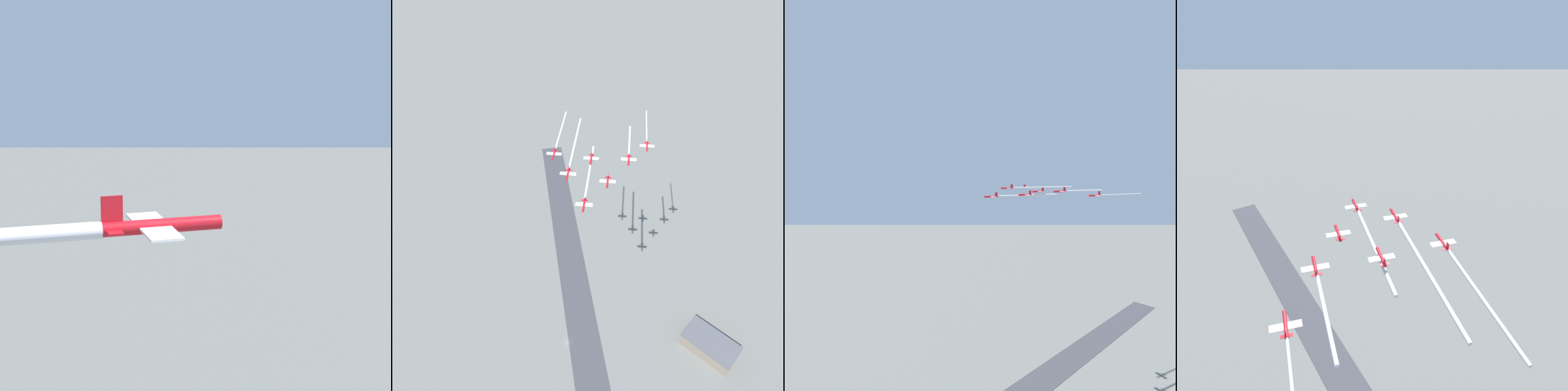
% 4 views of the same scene
% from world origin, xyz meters
% --- Properties ---
extents(jet_0, '(8.40, 8.54, 3.10)m').
position_xyz_m(jet_0, '(-11.01, -7.07, 143.89)').
color(jet_0, red).
extents(jet_1, '(8.40, 8.54, 3.10)m').
position_xyz_m(jet_1, '(-8.85, -27.87, 145.11)').
color(jet_1, red).
extents(jet_2, '(8.40, 8.54, 3.10)m').
position_xyz_m(jet_2, '(8.22, -15.29, 148.50)').
color(jet_2, red).
extents(jet_3, '(8.40, 8.54, 3.10)m').
position_xyz_m(jet_3, '(-6.69, -48.67, 147.22)').
color(jet_3, red).
extents(jet_4, '(8.40, 8.54, 3.10)m').
position_xyz_m(jet_4, '(10.38, -36.09, 146.35)').
color(jet_4, red).
extents(jet_5, '(8.40, 8.54, 3.10)m').
position_xyz_m(jet_5, '(27.45, -23.51, 147.89)').
color(jet_5, red).
extents(jet_6, '(8.40, 8.54, 3.10)m').
position_xyz_m(jet_6, '(-4.53, -69.46, 144.86)').
color(jet_6, red).
extents(smoke_trail_0, '(28.86, 38.50, 1.30)m').
position_xyz_m(smoke_trail_0, '(5.42, -29.35, 143.84)').
color(smoke_trail_0, white).
extents(smoke_trail_2, '(32.22, 43.08, 1.27)m').
position_xyz_m(smoke_trail_2, '(26.34, -39.87, 148.46)').
color(smoke_trail_2, white).
extents(smoke_trail_3, '(19.26, 25.56, 1.17)m').
position_xyz_m(smoke_trail_3, '(4.99, -64.52, 147.17)').
color(smoke_trail_3, white).
extents(smoke_trail_5, '(26.57, 35.48, 1.14)m').
position_xyz_m(smoke_trail_5, '(42.79, -44.33, 147.84)').
color(smoke_trail_5, white).
extents(smoke_trail_6, '(23.24, 31.12, 0.82)m').
position_xyz_m(smoke_trail_6, '(9.28, -88.20, 144.81)').
color(smoke_trail_6, white).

